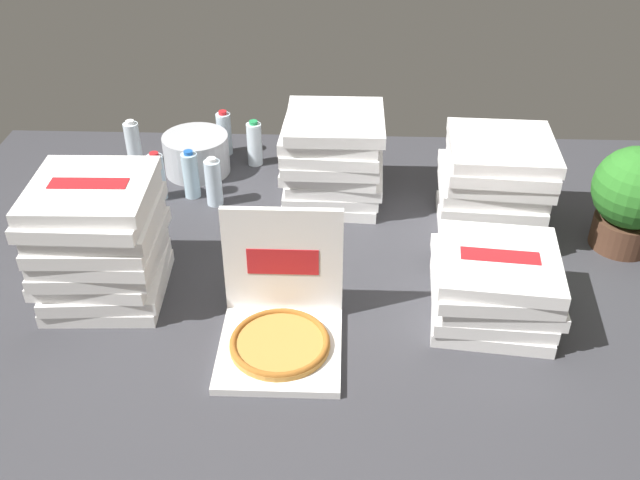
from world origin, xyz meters
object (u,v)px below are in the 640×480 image
at_px(pizza_stack_right_mid, 494,286).
at_px(water_bottle_1, 191,175).
at_px(pizza_stack_left_mid, 494,186).
at_px(potted_plant, 633,196).
at_px(pizza_stack_center_near, 332,158).
at_px(water_bottle_4, 157,177).
at_px(pizza_stack_left_near, 99,241).
at_px(water_bottle_5, 133,143).
at_px(ice_bucket, 197,154).
at_px(water_bottle_2, 214,182).
at_px(open_pizza_box, 281,320).
at_px(water_bottle_0, 224,133).
at_px(water_bottle_3, 255,144).

height_order(pizza_stack_right_mid, water_bottle_1, pizza_stack_right_mid).
bearing_deg(pizza_stack_left_mid, potted_plant, -11.47).
distance_m(pizza_stack_center_near, water_bottle_1, 0.59).
bearing_deg(water_bottle_4, pizza_stack_right_mid, -29.08).
relative_size(pizza_stack_left_near, pizza_stack_left_mid, 0.99).
xyz_separation_m(pizza_stack_right_mid, potted_plant, (0.55, 0.42, 0.10)).
bearing_deg(water_bottle_5, potted_plant, -16.10).
relative_size(water_bottle_5, potted_plant, 0.53).
height_order(ice_bucket, water_bottle_2, water_bottle_2).
height_order(pizza_stack_left_near, water_bottle_2, pizza_stack_left_near).
relative_size(water_bottle_1, water_bottle_4, 1.00).
height_order(open_pizza_box, pizza_stack_left_mid, open_pizza_box).
height_order(pizza_stack_left_near, ice_bucket, pizza_stack_left_near).
bearing_deg(water_bottle_4, ice_bucket, 62.43).
distance_m(water_bottle_0, water_bottle_1, 0.40).
bearing_deg(water_bottle_3, pizza_stack_right_mid, -48.55).
xyz_separation_m(pizza_stack_center_near, water_bottle_4, (-0.72, -0.02, -0.09)).
relative_size(open_pizza_box, water_bottle_3, 1.93).
bearing_deg(ice_bucket, water_bottle_0, 61.32).
height_order(pizza_stack_right_mid, water_bottle_3, pizza_stack_right_mid).
distance_m(pizza_stack_left_near, water_bottle_3, 1.03).
distance_m(pizza_stack_left_mid, water_bottle_4, 1.35).
xyz_separation_m(ice_bucket, water_bottle_1, (0.02, -0.21, 0.01)).
bearing_deg(water_bottle_2, water_bottle_4, 171.10).
height_order(pizza_stack_left_mid, ice_bucket, pizza_stack_left_mid).
height_order(water_bottle_4, potted_plant, potted_plant).
height_order(water_bottle_0, water_bottle_2, same).
bearing_deg(pizza_stack_left_mid, water_bottle_4, 172.24).
bearing_deg(pizza_stack_left_near, ice_bucket, 79.65).
bearing_deg(open_pizza_box, potted_plant, 24.89).
bearing_deg(water_bottle_0, pizza_stack_left_near, -103.77).
relative_size(water_bottle_2, water_bottle_4, 1.00).
bearing_deg(pizza_stack_center_near, potted_plant, -15.46).
bearing_deg(water_bottle_5, pizza_stack_left_near, -81.58).
distance_m(open_pizza_box, water_bottle_1, 0.98).
bearing_deg(potted_plant, water_bottle_0, 156.72).
relative_size(pizza_stack_left_near, pizza_stack_center_near, 1.01).
bearing_deg(water_bottle_1, water_bottle_3, 51.38).
bearing_deg(pizza_stack_left_mid, ice_bucket, 161.24).
bearing_deg(water_bottle_2, water_bottle_0, 92.76).
distance_m(water_bottle_1, water_bottle_4, 0.14).
xyz_separation_m(ice_bucket, potted_plant, (1.69, -0.51, 0.13)).
relative_size(pizza_stack_left_mid, water_bottle_5, 2.05).
bearing_deg(water_bottle_3, water_bottle_0, 146.91).
height_order(pizza_stack_left_near, water_bottle_4, pizza_stack_left_near).
height_order(open_pizza_box, potted_plant, open_pizza_box).
bearing_deg(pizza_stack_center_near, open_pizza_box, -99.14).
relative_size(pizza_stack_left_near, ice_bucket, 1.49).
relative_size(water_bottle_0, water_bottle_5, 1.00).
height_order(pizza_stack_center_near, water_bottle_1, pizza_stack_center_near).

